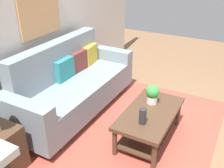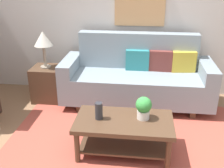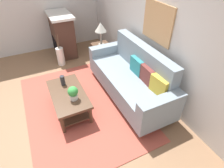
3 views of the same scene
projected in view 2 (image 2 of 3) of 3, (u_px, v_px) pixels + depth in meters
ground_plane at (121, 167)px, 2.97m from camera, size 9.79×9.79×0.00m
wall_back at (134, 12)px, 4.36m from camera, size 5.79×0.10×2.70m
area_rug at (125, 140)px, 3.42m from camera, size 2.91×2.11×0.01m
couch at (137, 78)px, 4.22m from camera, size 2.26×0.84×1.08m
throw_pillow_teal at (137, 60)px, 4.23m from camera, size 0.36×0.12×0.32m
throw_pillow_maroon at (160, 61)px, 4.19m from camera, size 0.37×0.14×0.32m
throw_pillow_mustard at (184, 62)px, 4.16m from camera, size 0.37×0.16×0.32m
coffee_table at (124, 129)px, 3.09m from camera, size 1.10×0.60×0.43m
tabletop_vase at (99, 111)px, 3.03m from camera, size 0.09×0.09×0.20m
potted_plant_tabletop at (144, 107)px, 3.02m from camera, size 0.18×0.18×0.26m
side_table at (47, 84)px, 4.39m from camera, size 0.44×0.44×0.56m
table_lamp at (43, 40)px, 4.11m from camera, size 0.28×0.28×0.57m
framed_painting at (140, 4)px, 4.23m from camera, size 0.79×0.03×0.69m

